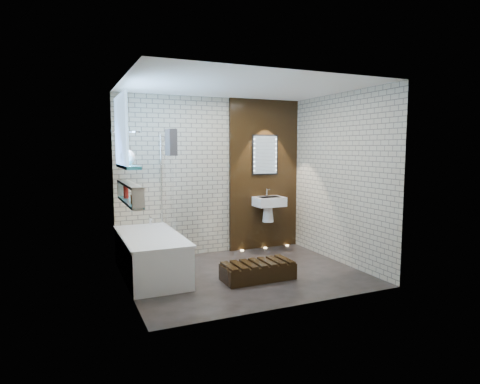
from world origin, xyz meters
name	(u,v)px	position (x,y,z in m)	size (l,w,h in m)	color
ground	(244,274)	(0.00, 0.00, 0.00)	(3.20, 3.20, 0.00)	black
room_shell	(244,182)	(0.00, 0.00, 1.30)	(3.24, 3.20, 2.60)	tan
walnut_panel	(264,175)	(0.95, 1.27, 1.30)	(1.30, 0.06, 2.60)	black
clerestory_window	(122,138)	(-1.57, 0.35, 1.90)	(0.18, 1.00, 0.94)	#7FADE0
display_niche	(130,193)	(-1.53, 0.15, 1.20)	(0.14, 1.30, 0.26)	teal
bathtub	(151,255)	(-1.22, 0.45, 0.29)	(0.79, 1.74, 0.70)	white
bath_screen	(167,181)	(-0.87, 0.89, 1.28)	(0.01, 0.78, 1.40)	white
towel	(171,142)	(-0.87, 0.60, 1.85)	(0.11, 0.29, 0.37)	#292421
shower_head	(136,132)	(-1.30, 0.95, 2.00)	(0.18, 0.18, 0.02)	silver
washbasin	(269,205)	(0.95, 1.07, 0.79)	(0.50, 0.36, 0.58)	white
led_mirror	(265,155)	(0.95, 1.23, 1.65)	(0.50, 0.02, 0.70)	black
walnut_step	(258,272)	(0.07, -0.30, 0.11)	(0.97, 0.43, 0.22)	black
niche_bottles	(129,195)	(-1.53, 0.17, 1.17)	(0.07, 0.71, 0.17)	maroon
sill_vases	(127,157)	(-1.50, 0.47, 1.65)	(0.20, 0.20, 0.20)	white
floor_uplights	(265,248)	(0.95, 1.20, 0.01)	(0.96, 0.06, 0.01)	#FFD899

